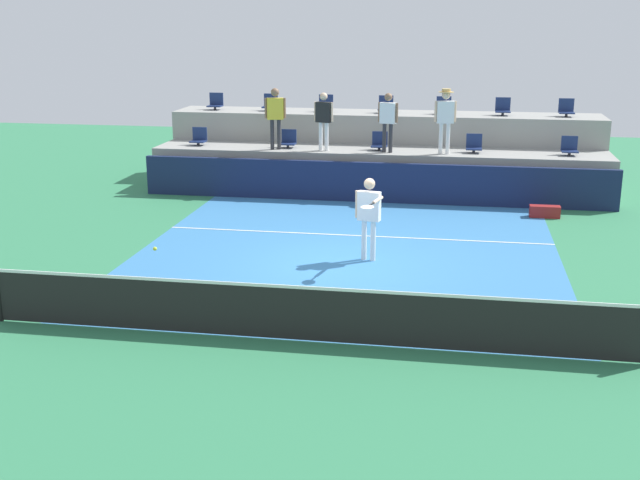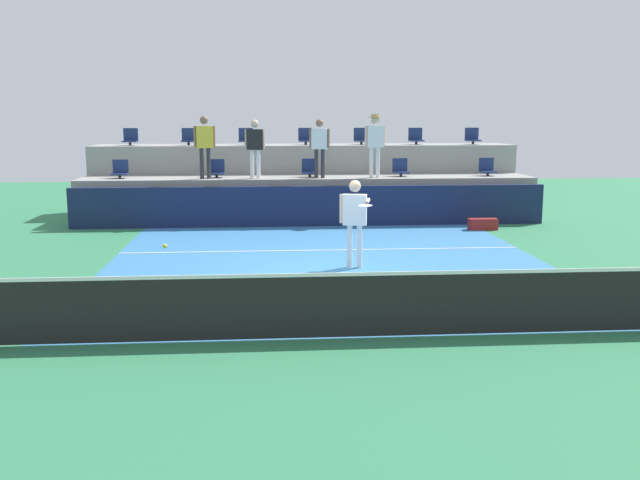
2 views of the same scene
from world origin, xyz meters
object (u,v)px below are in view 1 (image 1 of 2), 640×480
at_px(stadium_chair_lower_far_right, 569,147).
at_px(stadium_chair_upper_right, 503,108).
at_px(stadium_chair_lower_far_left, 199,138).
at_px(spectator_in_white, 324,116).
at_px(stadium_chair_lower_center, 380,142).
at_px(stadium_chair_upper_mid_left, 326,105).
at_px(stadium_chair_upper_center, 386,106).
at_px(equipment_bag, 545,212).
at_px(stadium_chair_lower_left, 288,140).
at_px(spectator_leaning_on_rail, 275,112).
at_px(stadium_chair_upper_left, 270,104).
at_px(stadium_chair_upper_far_left, 216,103).
at_px(spectator_in_grey, 388,117).
at_px(stadium_chair_upper_mid_right, 444,107).
at_px(tennis_player, 369,211).
at_px(stadium_chair_lower_right, 474,145).
at_px(tennis_ball, 155,249).
at_px(stadium_chair_upper_far_right, 566,109).

xyz_separation_m(stadium_chair_lower_far_right, stadium_chair_upper_right, (-1.76, 1.80, 0.85)).
bearing_deg(stadium_chair_lower_far_left, spectator_in_white, -5.74).
bearing_deg(stadium_chair_lower_center, stadium_chair_upper_mid_left, 135.98).
distance_m(stadium_chair_upper_center, equipment_bag, 6.41).
distance_m(stadium_chair_lower_center, stadium_chair_lower_far_right, 5.24).
relative_size(stadium_chair_lower_left, stadium_chair_lower_center, 1.00).
xyz_separation_m(spectator_leaning_on_rail, equipment_bag, (7.42, -1.85, -2.16)).
height_order(stadium_chair_lower_far_left, stadium_chair_upper_left, stadium_chair_upper_left).
relative_size(stadium_chair_upper_far_left, stadium_chair_upper_center, 1.00).
bearing_deg(spectator_in_grey, equipment_bag, -23.75).
bearing_deg(stadium_chair_upper_center, stadium_chair_lower_far_right, -18.92).
bearing_deg(stadium_chair_upper_mid_right, stadium_chair_upper_center, 180.00).
distance_m(stadium_chair_lower_center, stadium_chair_upper_mid_left, 2.73).
distance_m(stadium_chair_lower_far_left, stadium_chair_lower_center, 5.37).
height_order(stadium_chair_lower_far_left, stadium_chair_lower_left, same).
distance_m(stadium_chair_upper_mid_left, tennis_player, 8.94).
bearing_deg(stadium_chair_upper_mid_right, spectator_in_grey, -124.11).
relative_size(stadium_chair_upper_left, spectator_in_grey, 0.32).
bearing_deg(stadium_chair_lower_right, stadium_chair_upper_far_left, 167.37).
distance_m(stadium_chair_upper_far_left, tennis_player, 10.42).
height_order(stadium_chair_lower_center, stadium_chair_upper_mid_right, stadium_chair_upper_mid_right).
relative_size(stadium_chair_lower_far_left, stadium_chair_upper_mid_left, 1.00).
xyz_separation_m(stadium_chair_upper_mid_right, tennis_player, (-1.28, -8.54, -1.24)).
distance_m(stadium_chair_lower_center, tennis_ball, 10.88).
height_order(stadium_chair_lower_far_left, stadium_chair_upper_center, stadium_chair_upper_center).
height_order(spectator_in_grey, equipment_bag, spectator_in_grey).
bearing_deg(spectator_leaning_on_rail, stadium_chair_upper_mid_right, 24.97).
height_order(stadium_chair_lower_right, equipment_bag, stadium_chair_lower_right).
height_order(stadium_chair_upper_right, spectator_in_white, spectator_in_white).
bearing_deg(stadium_chair_upper_far_left, tennis_ball, -77.85).
bearing_deg(stadium_chair_upper_center, stadium_chair_lower_right, -34.04).
xyz_separation_m(stadium_chair_upper_right, spectator_in_white, (-5.04, -2.18, -0.09)).
height_order(stadium_chair_lower_left, tennis_player, stadium_chair_lower_left).
xyz_separation_m(stadium_chair_lower_center, spectator_leaning_on_rail, (-2.95, -0.38, 0.84)).
relative_size(stadium_chair_upper_mid_right, stadium_chair_upper_right, 1.00).
relative_size(stadium_chair_lower_far_left, stadium_chair_upper_far_left, 1.00).
height_order(tennis_player, spectator_in_white, spectator_in_white).
distance_m(stadium_chair_upper_right, tennis_player, 9.14).
height_order(stadium_chair_upper_mid_left, tennis_ball, stadium_chair_upper_mid_left).
height_order(stadium_chair_upper_mid_right, stadium_chair_upper_far_right, same).
bearing_deg(spectator_in_grey, spectator_in_white, -180.00).
bearing_deg(stadium_chair_lower_right, stadium_chair_upper_center, 145.96).
bearing_deg(spectator_leaning_on_rail, stadium_chair_lower_left, 52.76).
bearing_deg(spectator_in_white, stadium_chair_upper_mid_left, 97.97).
xyz_separation_m(spectator_leaning_on_rail, spectator_in_grey, (3.21, 0.00, -0.07)).
xyz_separation_m(stadium_chair_upper_far_left, equipment_bag, (9.85, -4.04, -2.16)).
bearing_deg(stadium_chair_upper_center, stadium_chair_upper_far_left, 180.00).
xyz_separation_m(stadium_chair_lower_right, stadium_chair_upper_far_left, (-8.03, 1.80, 0.85)).
distance_m(stadium_chair_lower_far_right, spectator_in_white, 6.85).
bearing_deg(stadium_chair_upper_mid_left, stadium_chair_lower_center, -44.02).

